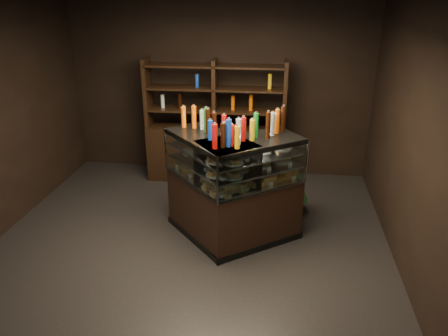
{
  "coord_description": "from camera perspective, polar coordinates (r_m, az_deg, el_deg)",
  "views": [
    {
      "loc": [
        1.08,
        -4.64,
        3.04
      ],
      "look_at": [
        0.42,
        0.1,
        1.03
      ],
      "focal_mm": 35.0,
      "sensor_mm": 36.0,
      "label": 1
    }
  ],
  "objects": [
    {
      "name": "room_shell",
      "position": [
        4.89,
        -5.12,
        9.68
      ],
      "size": [
        5.02,
        5.02,
        3.01
      ],
      "color": "black",
      "rests_on": "ground"
    },
    {
      "name": "bottles_top",
      "position": [
        5.15,
        0.88,
        5.41
      ],
      "size": [
        1.3,
        0.82,
        0.3
      ],
      "color": "yellow",
      "rests_on": "display_case"
    },
    {
      "name": "ground",
      "position": [
        5.66,
        -4.43,
        -9.85
      ],
      "size": [
        5.0,
        5.0,
        0.0
      ],
      "primitive_type": "plane",
      "color": "black",
      "rests_on": "ground"
    },
    {
      "name": "back_shelving",
      "position": [
        7.2,
        -1.13,
        3.03
      ],
      "size": [
        2.25,
        0.47,
        2.0
      ],
      "rotation": [
        0.0,
        0.0,
        0.02
      ],
      "color": "black",
      "rests_on": "ground"
    },
    {
      "name": "food_display",
      "position": [
        5.31,
        0.83,
        0.46
      ],
      "size": [
        1.48,
        0.96,
        0.43
      ],
      "color": "#C98548",
      "rests_on": "display_case"
    },
    {
      "name": "potted_conifer",
      "position": [
        6.23,
        9.16,
        -1.62
      ],
      "size": [
        0.41,
        0.41,
        0.87
      ],
      "rotation": [
        0.0,
        0.0,
        -0.03
      ],
      "color": "black",
      "rests_on": "ground"
    },
    {
      "name": "display_case",
      "position": [
        5.55,
        0.81,
        -4.93
      ],
      "size": [
        1.84,
        1.36,
        1.37
      ],
      "rotation": [
        0.0,
        0.0,
        -0.09
      ],
      "color": "black",
      "rests_on": "ground"
    }
  ]
}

